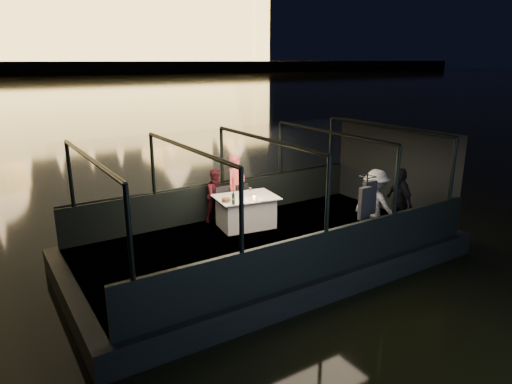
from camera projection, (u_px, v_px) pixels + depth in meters
boat_hull at (265, 262)px, 10.35m from camera, size 8.60×4.40×1.00m
boat_deck at (266, 242)px, 10.22m from camera, size 8.00×4.00×0.04m
gunwale_port at (223, 200)px, 11.71m from camera, size 8.00×0.08×0.90m
gunwale_starboard at (325, 253)px, 8.46m from camera, size 8.00×0.08×0.90m
cabin_glass_port at (222, 156)px, 11.39m from camera, size 8.00×0.02×1.40m
cabin_glass_starboard at (328, 194)px, 8.14m from camera, size 8.00×0.02×1.40m
cabin_roof_glass at (266, 139)px, 9.57m from camera, size 8.00×4.00×0.02m
end_wall_fore at (72, 227)px, 7.83m from camera, size 0.02×4.00×2.30m
end_wall_aft at (393, 169)px, 11.95m from camera, size 0.02×4.00×2.30m
canopy_ribs at (266, 192)px, 9.89m from camera, size 8.00×4.00×2.30m
dining_table_central at (246, 212)px, 11.00m from camera, size 1.58×1.24×0.77m
chair_port_left at (227, 206)px, 11.20m from camera, size 0.43×0.43×0.90m
chair_port_right at (246, 202)px, 11.48m from camera, size 0.49×0.49×0.88m
coat_stand at (365, 213)px, 9.32m from camera, size 0.55×0.48×1.71m
person_woman_coral at (236, 189)px, 11.56m from camera, size 0.69×0.57×1.64m
person_man_maroon at (217, 193)px, 11.27m from camera, size 0.69×0.55×1.35m
passenger_stripe at (375, 202)px, 10.17m from camera, size 0.76×1.12×1.60m
passenger_dark at (399, 200)px, 10.35m from camera, size 0.65×1.01×1.59m
wine_bottle at (233, 198)px, 10.26m from camera, size 0.08×0.08×0.32m
bread_basket at (226, 200)px, 10.48m from camera, size 0.27×0.27×0.08m
amber_candle at (254, 198)px, 10.62m from camera, size 0.07×0.07×0.09m
plate_near at (260, 200)px, 10.62m from camera, size 0.31×0.31×0.02m
plate_far at (231, 201)px, 10.53m from camera, size 0.32×0.32×0.02m
wine_glass_white at (233, 201)px, 10.25m from camera, size 0.07×0.07×0.17m
wine_glass_red at (250, 192)px, 10.89m from camera, size 0.09×0.09×0.21m
wine_glass_empty at (252, 197)px, 10.54m from camera, size 0.08×0.08×0.18m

